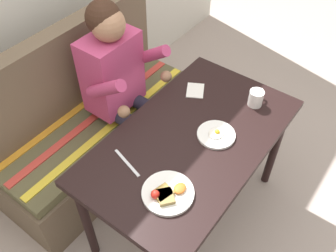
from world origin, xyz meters
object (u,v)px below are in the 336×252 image
couch (95,126)px  person (121,79)px  table (191,148)px  coffee_mug (256,97)px  knife (127,163)px  napkin (195,90)px  plate_breakfast (167,193)px  plate_eggs (216,134)px

couch → person: bearing=-54.6°
table → couch: 0.83m
coffee_mug → knife: (-0.74, 0.29, -0.05)m
coffee_mug → napkin: 0.35m
plate_breakfast → knife: 0.26m
couch → plate_eggs: couch is taller
table → person: 0.61m
table → knife: (-0.32, 0.15, 0.08)m
person → knife: bearing=-135.6°
plate_breakfast → knife: (0.03, 0.26, -0.01)m
table → plate_breakfast: (-0.35, -0.11, 0.10)m
table → person: person is taller
couch → plate_eggs: (0.09, -0.86, 0.41)m
table → napkin: napkin is taller
couch → person: 0.46m
knife → plate_breakfast: bearing=-80.6°
table → couch: size_ratio=0.83×
napkin → coffee_mug: bearing=-72.0°
coffee_mug → knife: coffee_mug is taller
plate_breakfast → napkin: (0.66, 0.29, -0.01)m
person → plate_breakfast: bearing=-124.1°
plate_breakfast → coffee_mug: (0.76, -0.03, 0.03)m
couch → person: (0.12, -0.17, 0.41)m
table → coffee_mug: 0.46m
couch → coffee_mug: size_ratio=12.20×
person → napkin: (0.19, -0.40, -0.01)m
table → knife: size_ratio=6.00×
couch → plate_breakfast: couch is taller
couch → knife: size_ratio=7.20×
plate_breakfast → knife: size_ratio=1.17×
table → coffee_mug: bearing=-18.5°
table → couch: bearing=90.0°
plate_breakfast → couch: bearing=68.3°
couch → napkin: 0.77m
table → plate_eggs: size_ratio=6.13×
knife → couch: bearing=77.6°
person → plate_breakfast: (-0.47, -0.70, 0.00)m
couch → plate_breakfast: bearing=-111.7°
person → napkin: bearing=-65.3°
person → plate_breakfast: 0.84m
plate_eggs → napkin: plate_eggs is taller
table → plate_breakfast: 0.38m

